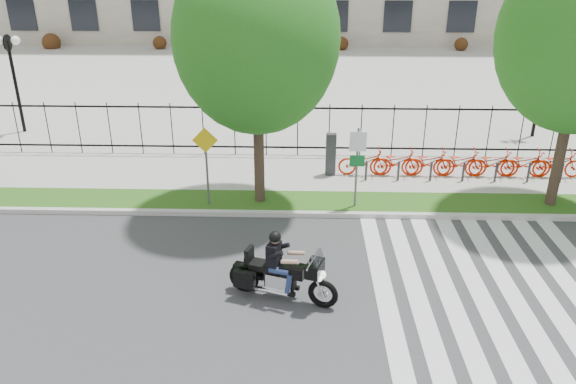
{
  "coord_description": "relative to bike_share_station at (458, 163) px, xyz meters",
  "views": [
    {
      "loc": [
        0.26,
        -11.22,
        7.51
      ],
      "look_at": [
        -0.17,
        3.0,
        1.29
      ],
      "focal_mm": 35.0,
      "sensor_mm": 36.0,
      "label": 1
    }
  ],
  "objects": [
    {
      "name": "sign_pole_warning",
      "position": [
        -8.31,
        -2.62,
        1.1
      ],
      "size": [
        0.78,
        0.09,
        2.49
      ],
      "color": "#59595B",
      "rests_on": "grass_verge"
    },
    {
      "name": "street_tree_1",
      "position": [
        -6.74,
        -2.25,
        4.49
      ],
      "size": [
        4.76,
        4.76,
        7.73
      ],
      "color": "#33231B",
      "rests_on": "grass_verge"
    },
    {
      "name": "crosswalk_stripes",
      "position": [
        -0.79,
        -7.2,
        -0.64
      ],
      "size": [
        5.7,
        8.0,
        0.01
      ],
      "primitive_type": null,
      "color": "silver",
      "rests_on": "ground"
    },
    {
      "name": "grass_verge",
      "position": [
        -5.62,
        -2.25,
        -0.57
      ],
      "size": [
        60.0,
        1.5,
        0.15
      ],
      "primitive_type": "cube",
      "color": "#285916",
      "rests_on": "ground"
    },
    {
      "name": "bike_share_station",
      "position": [
        0.0,
        0.0,
        0.0
      ],
      "size": [
        8.9,
        0.86,
        1.5
      ],
      "color": "#2D2D33",
      "rests_on": "sidewalk"
    },
    {
      "name": "sidewalk",
      "position": [
        -5.62,
        0.25,
        -0.57
      ],
      "size": [
        60.0,
        3.5,
        0.15
      ],
      "primitive_type": "cube",
      "color": "#A9A79E",
      "rests_on": "ground"
    },
    {
      "name": "motorcycle_rider",
      "position": [
        -5.84,
        -7.44,
        0.05
      ],
      "size": [
        2.58,
        1.28,
        2.07
      ],
      "color": "black",
      "rests_on": "ground"
    },
    {
      "name": "lamp_post_right",
      "position": [
        4.38,
        4.8,
        2.56
      ],
      "size": [
        1.06,
        0.7,
        4.25
      ],
      "color": "black",
      "rests_on": "ground"
    },
    {
      "name": "lamp_post_left",
      "position": [
        -17.62,
        4.8,
        2.56
      ],
      "size": [
        1.06,
        0.7,
        4.25
      ],
      "color": "black",
      "rests_on": "ground"
    },
    {
      "name": "iron_fence",
      "position": [
        -5.62,
        2.0,
        0.51
      ],
      "size": [
        30.0,
        0.06,
        2.0
      ],
      "primitive_type": null,
      "color": "black",
      "rests_on": "sidewalk"
    },
    {
      "name": "curb",
      "position": [
        -5.62,
        -3.1,
        -0.57
      ],
      "size": [
        60.0,
        0.2,
        0.15
      ],
      "primitive_type": "cube",
      "color": "beige",
      "rests_on": "ground"
    },
    {
      "name": "ground",
      "position": [
        -5.62,
        -7.2,
        -0.64
      ],
      "size": [
        120.0,
        120.0,
        0.0
      ],
      "primitive_type": "plane",
      "color": "#3D3E40",
      "rests_on": "ground"
    },
    {
      "name": "sign_pole_regulatory",
      "position": [
        -3.77,
        -2.62,
        1.1
      ],
      "size": [
        0.5,
        0.09,
        2.5
      ],
      "color": "#59595B",
      "rests_on": "grass_verge"
    },
    {
      "name": "plaza",
      "position": [
        -5.62,
        17.8,
        -0.59
      ],
      "size": [
        80.0,
        34.0,
        0.1
      ],
      "primitive_type": "cube",
      "color": "#A9A79E",
      "rests_on": "ground"
    }
  ]
}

